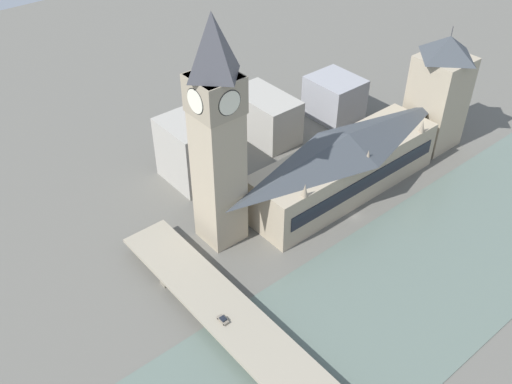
# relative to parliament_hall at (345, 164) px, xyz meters

# --- Properties ---
(ground_plane) EXTENTS (600.00, 600.00, 0.00)m
(ground_plane) POSITION_rel_parliament_hall_xyz_m (-14.22, 8.00, -13.33)
(ground_plane) COLOR #605E56
(river_water) EXTENTS (58.66, 360.00, 0.30)m
(river_water) POSITION_rel_parliament_hall_xyz_m (-49.55, 8.00, -13.18)
(river_water) COLOR slate
(river_water) RESTS_ON ground_plane
(parliament_hall) EXTENTS (22.90, 84.28, 26.86)m
(parliament_hall) POSITION_rel_parliament_hall_xyz_m (0.00, 0.00, 0.00)
(parliament_hall) COLOR tan
(parliament_hall) RESTS_ON ground_plane
(clock_tower) EXTENTS (14.96, 14.96, 83.40)m
(clock_tower) POSITION_rel_parliament_hall_xyz_m (9.96, 52.99, 31.10)
(clock_tower) COLOR tan
(clock_tower) RESTS_ON ground_plane
(victoria_tower) EXTENTS (19.87, 19.87, 54.00)m
(victoria_tower) POSITION_rel_parliament_hall_xyz_m (0.06, -56.07, 11.67)
(victoria_tower) COLOR tan
(victoria_tower) RESTS_ON ground_plane
(road_bridge) EXTENTS (149.32, 16.53, 5.65)m
(road_bridge) POSITION_rel_parliament_hall_xyz_m (-49.55, 76.11, -8.73)
(road_bridge) COLOR gray
(road_bridge) RESTS_ON ground_plane
(car_northbound_lead) EXTENTS (3.88, 1.81, 1.37)m
(car_northbound_lead) POSITION_rel_parliament_hall_xyz_m (-25.63, 79.27, -6.99)
(car_northbound_lead) COLOR slate
(car_northbound_lead) RESTS_ON road_bridge
(city_block_west) EXTENTS (31.61, 18.17, 20.57)m
(city_block_west) POSITION_rel_parliament_hall_xyz_m (51.16, -2.82, -3.05)
(city_block_west) COLOR #A39E93
(city_block_west) RESTS_ON ground_plane
(city_block_center) EXTENTS (24.05, 18.99, 26.49)m
(city_block_center) POSITION_rel_parliament_hall_xyz_m (45.74, 41.02, -0.08)
(city_block_center) COLOR #A39E93
(city_block_center) RESTS_ON ground_plane
(city_block_east) EXTENTS (23.56, 20.65, 19.57)m
(city_block_east) POSITION_rel_parliament_hall_xyz_m (43.92, -39.95, -3.54)
(city_block_east) COLOR #939399
(city_block_east) RESTS_ON ground_plane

